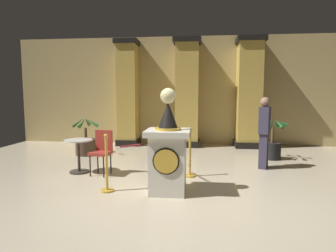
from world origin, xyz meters
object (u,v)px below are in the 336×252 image
object	(u,v)px
pedestal_clock	(168,153)
potted_palm_left	(86,145)
stanchion_near	(190,159)
potted_palm_right	(272,145)
cafe_table	(79,151)
cafe_chair_red	(102,148)
stanchion_far	(107,171)
bystander_guest	(264,131)

from	to	relation	value
pedestal_clock	potted_palm_left	distance (m)	4.04
stanchion_near	potted_palm_right	bearing A→B (deg)	41.68
pedestal_clock	stanchion_near	size ratio (longest dim) A/B	1.76
pedestal_clock	cafe_table	xyz separation A→B (m)	(-2.12, 1.11, -0.24)
potted_palm_right	cafe_table	distance (m)	4.99
cafe_table	cafe_chair_red	xyz separation A→B (m)	(0.56, -0.08, 0.10)
stanchion_far	bystander_guest	bearing A→B (deg)	32.38
stanchion_near	pedestal_clock	bearing A→B (deg)	-108.60
potted_palm_left	bystander_guest	bearing A→B (deg)	-12.26
bystander_guest	cafe_chair_red	world-z (taller)	bystander_guest
pedestal_clock	potted_palm_right	size ratio (longest dim) A/B	1.61
pedestal_clock	cafe_table	distance (m)	2.41
stanchion_far	potted_palm_right	bearing A→B (deg)	40.15
potted_palm_left	cafe_chair_red	distance (m)	2.26
stanchion_near	bystander_guest	xyz separation A→B (m)	(1.71, 0.88, 0.52)
cafe_table	cafe_chair_red	bearing A→B (deg)	-7.64
pedestal_clock	cafe_table	bearing A→B (deg)	152.45
potted_palm_left	potted_palm_right	bearing A→B (deg)	0.01
pedestal_clock	stanchion_far	xyz separation A→B (m)	(-1.10, -0.07, -0.35)
potted_palm_left	cafe_chair_red	size ratio (longest dim) A/B	1.15
stanchion_near	bystander_guest	distance (m)	1.99
potted_palm_right	cafe_chair_red	size ratio (longest dim) A/B	1.20
potted_palm_left	cafe_table	xyz separation A→B (m)	(0.59, -1.86, 0.18)
pedestal_clock	bystander_guest	distance (m)	2.83
stanchion_near	potted_palm_right	distance (m)	2.88
cafe_chair_red	cafe_table	bearing A→B (deg)	172.36
cafe_chair_red	pedestal_clock	bearing A→B (deg)	-33.50
cafe_table	pedestal_clock	bearing A→B (deg)	-27.55
cafe_table	cafe_chair_red	size ratio (longest dim) A/B	0.77
pedestal_clock	potted_palm_right	xyz separation A→B (m)	(2.50, 2.96, -0.34)
stanchion_near	cafe_table	world-z (taller)	stanchion_near
stanchion_far	cafe_table	size ratio (longest dim) A/B	1.41
pedestal_clock	stanchion_near	xyz separation A→B (m)	(0.35, 1.05, -0.35)
bystander_guest	cafe_table	size ratio (longest dim) A/B	2.26
bystander_guest	pedestal_clock	bearing A→B (deg)	-136.88
cafe_table	bystander_guest	bearing A→B (deg)	11.11
bystander_guest	cafe_table	world-z (taller)	bystander_guest
cafe_chair_red	stanchion_near	bearing A→B (deg)	0.50
potted_palm_right	cafe_chair_red	xyz separation A→B (m)	(-4.06, -1.93, 0.20)
pedestal_clock	stanchion_near	bearing A→B (deg)	71.40
potted_palm_right	bystander_guest	size ratio (longest dim) A/B	0.68
pedestal_clock	stanchion_far	distance (m)	1.15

